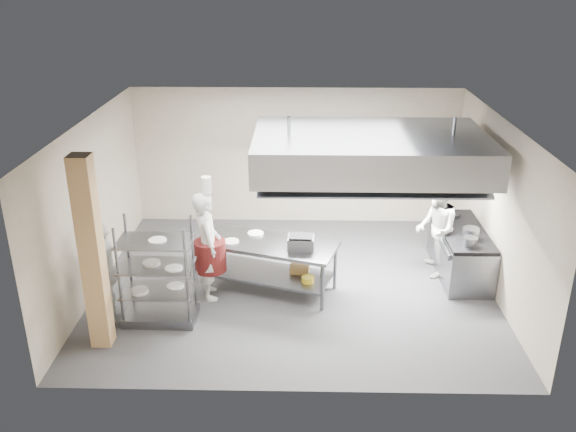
{
  "coord_description": "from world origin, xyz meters",
  "views": [
    {
      "loc": [
        0.1,
        -9.74,
        5.39
      ],
      "look_at": [
        -0.11,
        0.2,
        1.26
      ],
      "focal_mm": 38.0,
      "sensor_mm": 36.0,
      "label": 1
    }
  ],
  "objects_px": {
    "island": "(271,266)",
    "chef_head": "(207,245)",
    "cooking_range": "(460,253)",
    "chef_line": "(436,229)",
    "chef_plating": "(104,272)",
    "stockpot": "(471,233)",
    "griddle": "(301,243)",
    "pass_rack": "(157,272)"
  },
  "relations": [
    {
      "from": "pass_rack",
      "to": "chef_head",
      "type": "bearing_deg",
      "value": 49.71
    },
    {
      "from": "island",
      "to": "chef_line",
      "type": "distance_m",
      "value": 3.1
    },
    {
      "from": "island",
      "to": "chef_line",
      "type": "xyz_separation_m",
      "value": [
        2.99,
        0.67,
        0.45
      ]
    },
    {
      "from": "island",
      "to": "chef_line",
      "type": "bearing_deg",
      "value": 30.78
    },
    {
      "from": "pass_rack",
      "to": "chef_head",
      "type": "xyz_separation_m",
      "value": [
        0.69,
        0.79,
        0.1
      ]
    },
    {
      "from": "island",
      "to": "pass_rack",
      "type": "height_order",
      "value": "pass_rack"
    },
    {
      "from": "chef_head",
      "to": "chef_line",
      "type": "distance_m",
      "value": 4.16
    },
    {
      "from": "island",
      "to": "griddle",
      "type": "height_order",
      "value": "griddle"
    },
    {
      "from": "pass_rack",
      "to": "stockpot",
      "type": "distance_m",
      "value": 5.43
    },
    {
      "from": "island",
      "to": "chef_head",
      "type": "distance_m",
      "value": 1.21
    },
    {
      "from": "cooking_range",
      "to": "pass_rack",
      "type": "bearing_deg",
      "value": -161.88
    },
    {
      "from": "island",
      "to": "chef_plating",
      "type": "bearing_deg",
      "value": -140.01
    },
    {
      "from": "pass_rack",
      "to": "cooking_range",
      "type": "height_order",
      "value": "pass_rack"
    },
    {
      "from": "chef_head",
      "to": "stockpot",
      "type": "bearing_deg",
      "value": -99.94
    },
    {
      "from": "pass_rack",
      "to": "griddle",
      "type": "height_order",
      "value": "pass_rack"
    },
    {
      "from": "chef_plating",
      "to": "stockpot",
      "type": "xyz_separation_m",
      "value": [
        6.11,
        1.32,
        0.14
      ]
    },
    {
      "from": "chef_head",
      "to": "chef_line",
      "type": "relative_size",
      "value": 1.07
    },
    {
      "from": "island",
      "to": "cooking_range",
      "type": "bearing_deg",
      "value": 29.15
    },
    {
      "from": "griddle",
      "to": "chef_line",
      "type": "bearing_deg",
      "value": 22.79
    },
    {
      "from": "chef_plating",
      "to": "stockpot",
      "type": "relative_size",
      "value": 6.03
    },
    {
      "from": "chef_line",
      "to": "griddle",
      "type": "distance_m",
      "value": 2.62
    },
    {
      "from": "island",
      "to": "cooking_range",
      "type": "relative_size",
      "value": 1.14
    },
    {
      "from": "chef_line",
      "to": "stockpot",
      "type": "xyz_separation_m",
      "value": [
        0.52,
        -0.4,
        0.09
      ]
    },
    {
      "from": "griddle",
      "to": "stockpot",
      "type": "height_order",
      "value": "griddle"
    },
    {
      "from": "chef_line",
      "to": "chef_plating",
      "type": "bearing_deg",
      "value": -68.62
    },
    {
      "from": "pass_rack",
      "to": "chef_plating",
      "type": "xyz_separation_m",
      "value": [
        -0.84,
        -0.01,
        -0.01
      ]
    },
    {
      "from": "pass_rack",
      "to": "island",
      "type": "bearing_deg",
      "value": 31.41
    },
    {
      "from": "cooking_range",
      "to": "chef_line",
      "type": "distance_m",
      "value": 0.69
    },
    {
      "from": "chef_plating",
      "to": "cooking_range",
      "type": "bearing_deg",
      "value": 92.95
    },
    {
      "from": "island",
      "to": "cooking_range",
      "type": "distance_m",
      "value": 3.55
    },
    {
      "from": "chef_line",
      "to": "chef_plating",
      "type": "relative_size",
      "value": 1.05
    },
    {
      "from": "chef_head",
      "to": "stockpot",
      "type": "relative_size",
      "value": 6.73
    },
    {
      "from": "island",
      "to": "chef_head",
      "type": "xyz_separation_m",
      "value": [
        -1.06,
        -0.25,
        0.51
      ]
    },
    {
      "from": "chef_plating",
      "to": "island",
      "type": "bearing_deg",
      "value": 99.01
    },
    {
      "from": "chef_head",
      "to": "griddle",
      "type": "bearing_deg",
      "value": -105.3
    },
    {
      "from": "chef_line",
      "to": "island",
      "type": "bearing_deg",
      "value": -73.01
    },
    {
      "from": "stockpot",
      "to": "cooking_range",
      "type": "bearing_deg",
      "value": 94.11
    },
    {
      "from": "cooking_range",
      "to": "chef_plating",
      "type": "xyz_separation_m",
      "value": [
        -6.08,
        -1.72,
        0.44
      ]
    },
    {
      "from": "cooking_range",
      "to": "griddle",
      "type": "relative_size",
      "value": 4.53
    },
    {
      "from": "pass_rack",
      "to": "griddle",
      "type": "relative_size",
      "value": 3.94
    },
    {
      "from": "pass_rack",
      "to": "cooking_range",
      "type": "distance_m",
      "value": 5.53
    },
    {
      "from": "pass_rack",
      "to": "cooking_range",
      "type": "relative_size",
      "value": 0.87
    }
  ]
}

